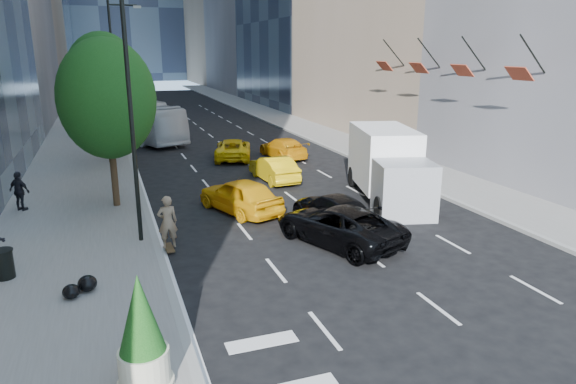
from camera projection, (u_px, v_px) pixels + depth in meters
name	position (u px, v px, depth m)	size (l,w,h in m)	color
ground	(344.00, 260.00, 17.79)	(160.00, 160.00, 0.00)	black
sidewalk_left	(85.00, 138.00, 42.05)	(6.00, 120.00, 0.15)	slate
sidewalk_right	(301.00, 126.00, 48.23)	(4.00, 120.00, 0.15)	slate
lamp_near	(134.00, 86.00, 17.81)	(2.13, 0.22, 10.00)	black
lamp_far	(117.00, 69.00, 34.13)	(2.13, 0.22, 10.00)	black
tree_near	(107.00, 99.00, 22.28)	(4.20, 4.20, 7.46)	#302513
tree_mid	(104.00, 79.00, 31.26)	(4.50, 4.50, 7.99)	#302513
tree_far	(103.00, 79.00, 43.23)	(3.90, 3.90, 6.92)	#302513
traffic_signal	(111.00, 79.00, 50.85)	(2.48, 0.53, 5.20)	black
facade_flags	(441.00, 66.00, 28.67)	(1.85, 13.30, 2.05)	black
skateboarder	(168.00, 225.00, 18.38)	(0.71, 0.46, 1.93)	#826B51
black_sedan_lincoln	(339.00, 225.00, 19.17)	(2.43, 5.27, 1.46)	black
black_sedan_mercedes	(333.00, 209.00, 21.28)	(1.82, 4.49, 1.30)	black
taxi_a	(240.00, 195.00, 22.83)	(1.86, 4.61, 1.57)	#E9A30C
taxi_b	(274.00, 168.00, 28.39)	(1.48, 4.24, 1.40)	#E0B20B
taxi_c	(233.00, 149.00, 34.10)	(2.24, 4.86, 1.35)	yellow
taxi_d	(283.00, 148.00, 34.49)	(1.87, 4.60, 1.34)	orange
city_bus	(139.00, 121.00, 40.85)	(2.66, 11.38, 3.17)	silver
box_truck	(388.00, 165.00, 24.51)	(4.27, 7.46, 3.37)	white
pedestrian_b	(20.00, 191.00, 22.57)	(1.04, 0.43, 1.77)	black
trash_can	(4.00, 265.00, 15.95)	(0.60, 0.60, 0.89)	black
planter_shrub	(142.00, 334.00, 10.59)	(1.07, 1.07, 2.57)	beige
garbage_bags	(81.00, 287.00, 14.96)	(0.96, 0.92, 0.47)	black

